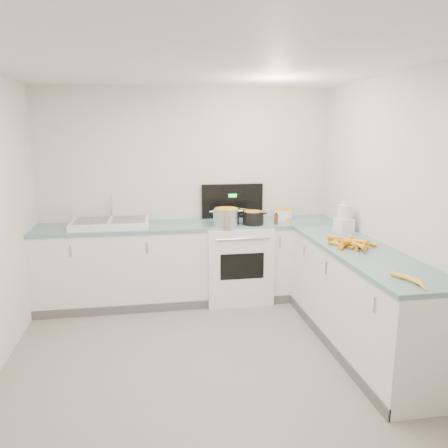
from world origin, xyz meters
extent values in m
cube|color=white|center=(0.00, 1.70, 0.45)|extent=(3.50, 0.60, 0.90)
cube|color=#6E919D|center=(0.00, 1.70, 0.92)|extent=(3.50, 0.62, 0.04)
cube|color=white|center=(1.45, 0.30, 0.45)|extent=(0.60, 2.20, 0.90)
cube|color=#6E919D|center=(1.45, 0.30, 0.92)|extent=(0.62, 2.20, 0.04)
cube|color=white|center=(0.55, 1.68, 0.45)|extent=(0.76, 0.65, 0.90)
cube|color=black|center=(0.55, 1.98, 1.15)|extent=(0.76, 0.05, 0.42)
cube|color=white|center=(-0.90, 1.70, 0.97)|extent=(0.86, 0.52, 0.07)
cube|color=slate|center=(-1.10, 1.70, 1.01)|extent=(0.36, 0.42, 0.01)
cube|color=slate|center=(-0.70, 1.70, 1.01)|extent=(0.36, 0.42, 0.01)
cylinder|color=silver|center=(-0.90, 1.92, 1.13)|extent=(0.03, 0.03, 0.24)
cylinder|color=silver|center=(0.40, 1.52, 1.03)|extent=(0.37, 0.37, 0.22)
cylinder|color=black|center=(0.71, 1.53, 1.01)|extent=(0.29, 0.29, 0.17)
cylinder|color=#AD7A47|center=(0.71, 1.53, 1.10)|extent=(0.26, 0.31, 0.02)
cylinder|color=white|center=(1.14, 1.79, 1.00)|extent=(0.28, 0.28, 0.12)
cylinder|color=#593319|center=(0.97, 1.49, 1.00)|extent=(0.05, 0.05, 0.11)
cylinder|color=#E5B266|center=(1.11, 1.46, 0.98)|extent=(0.05, 0.05, 0.08)
cube|color=white|center=(1.60, 1.05, 1.01)|extent=(0.17, 0.20, 0.14)
cylinder|color=silver|center=(1.60, 1.05, 1.15)|extent=(0.15, 0.15, 0.15)
cylinder|color=white|center=(1.60, 1.05, 1.24)|extent=(0.09, 0.09, 0.03)
cone|color=#FFAC1F|center=(1.52, 0.41, 0.96)|extent=(0.20, 0.15, 0.05)
cone|color=#FFAC1F|center=(1.37, 0.52, 0.96)|extent=(0.10, 0.18, 0.05)
cone|color=#FFAC1F|center=(1.32, 0.40, 0.97)|extent=(0.19, 0.11, 0.05)
cone|color=#FFAC1F|center=(1.54, 0.38, 0.96)|extent=(0.22, 0.05, 0.04)
cone|color=#FFAC1F|center=(1.45, 0.51, 0.96)|extent=(0.12, 0.21, 0.04)
cone|color=#FFAC1F|center=(1.26, 0.45, 0.97)|extent=(0.11, 0.20, 0.05)
cone|color=#FFAC1F|center=(1.47, 0.33, 0.97)|extent=(0.10, 0.21, 0.05)
cone|color=#FFAC1F|center=(1.39, 0.31, 0.96)|extent=(0.12, 0.17, 0.04)
cone|color=#FFAC1F|center=(1.36, 0.51, 0.96)|extent=(0.22, 0.11, 0.04)
cone|color=#FFAC1F|center=(1.38, 0.45, 0.97)|extent=(0.17, 0.11, 0.05)
cone|color=#FFAC1F|center=(1.40, 0.36, 0.96)|extent=(0.18, 0.16, 0.04)
cone|color=#FFAC1F|center=(1.41, 0.33, 0.96)|extent=(0.22, 0.07, 0.05)
cone|color=#FFAC1F|center=(1.29, 0.37, 0.96)|extent=(0.17, 0.19, 0.04)
cone|color=#FFAC1F|center=(1.37, 0.45, 1.00)|extent=(0.18, 0.20, 0.05)
cone|color=#FFAC1F|center=(1.43, 0.40, 1.00)|extent=(0.15, 0.21, 0.05)
cone|color=#FFAC1F|center=(1.36, 0.37, 1.00)|extent=(0.18, 0.05, 0.05)
cone|color=#FFAC1F|center=(1.46, 0.32, 0.99)|extent=(0.18, 0.17, 0.04)
cone|color=#FFAC1F|center=(1.38, 0.24, 1.00)|extent=(0.05, 0.19, 0.05)
cone|color=#FFAC1F|center=(1.39, 0.40, 1.00)|extent=(0.15, 0.15, 0.05)
cone|color=#FFAC1F|center=(1.42, 0.28, 0.98)|extent=(0.14, 0.20, 0.05)
cone|color=#FFAC1F|center=(1.28, 0.49, 1.01)|extent=(0.18, 0.15, 0.05)
cone|color=#FFAC1F|center=(1.44, 0.47, 0.98)|extent=(0.11, 0.22, 0.05)
cone|color=yellow|center=(1.37, -0.69, 0.96)|extent=(0.09, 0.20, 0.04)
cone|color=yellow|center=(1.37, -0.63, 0.96)|extent=(0.04, 0.18, 0.04)
cone|color=yellow|center=(1.38, -0.57, 0.96)|extent=(0.12, 0.20, 0.04)
cone|color=yellow|center=(1.34, -0.51, 0.96)|extent=(0.11, 0.20, 0.04)
cube|color=tan|center=(-1.07, 1.78, 1.02)|extent=(0.03, 0.04, 0.00)
cube|color=tan|center=(-1.11, 1.59, 1.02)|extent=(0.01, 0.03, 0.00)
cube|color=tan|center=(-1.18, 1.76, 1.02)|extent=(0.02, 0.03, 0.00)
cube|color=tan|center=(-1.18, 1.61, 1.02)|extent=(0.02, 0.03, 0.00)
cube|color=tan|center=(-1.17, 1.68, 1.02)|extent=(0.04, 0.03, 0.00)
cube|color=tan|center=(-1.06, 1.67, 1.02)|extent=(0.04, 0.02, 0.00)
cube|color=tan|center=(-1.12, 1.58, 1.02)|extent=(0.02, 0.03, 0.00)
cube|color=tan|center=(-1.00, 1.65, 1.02)|extent=(0.02, 0.05, 0.00)
cube|color=tan|center=(-1.11, 1.78, 1.01)|extent=(0.01, 0.04, 0.00)
cube|color=tan|center=(-1.07, 1.81, 1.01)|extent=(0.03, 0.05, 0.00)
cube|color=tan|center=(-1.15, 1.73, 1.02)|extent=(0.03, 0.01, 0.00)
cube|color=tan|center=(-1.13, 1.79, 1.02)|extent=(0.04, 0.03, 0.00)
cube|color=tan|center=(-1.04, 1.61, 1.02)|extent=(0.04, 0.02, 0.00)
cube|color=tan|center=(-1.20, 1.78, 1.02)|extent=(0.02, 0.04, 0.00)
camera|label=1|loc=(-0.43, -3.26, 1.99)|focal=35.00mm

